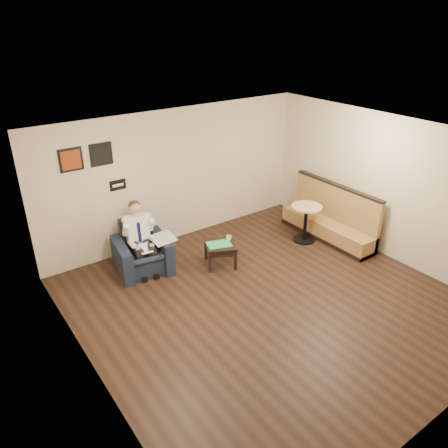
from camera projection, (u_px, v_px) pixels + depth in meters
ground at (269, 302)px, 7.49m from camera, size 6.00×6.00×0.00m
wall_back at (177, 176)px, 9.07m from camera, size 6.00×0.02×2.80m
wall_left at (87, 294)px, 5.31m from camera, size 0.02×6.00×2.80m
wall_right at (389, 188)px, 8.45m from camera, size 0.02×6.00×2.80m
ceiling at (277, 142)px, 6.26m from camera, size 6.00×6.00×0.02m
seating_sign at (118, 185)px, 8.33m from camera, size 0.32×0.02×0.20m
art_print_left at (71, 160)px, 7.63m from camera, size 0.42×0.03×0.42m
art_print_right at (101, 154)px, 7.91m from camera, size 0.42×0.03×0.42m
armchair at (142, 248)px, 8.22m from camera, size 1.11×1.11×0.94m
seated_man at (143, 243)px, 8.05m from camera, size 0.75×1.00×1.29m
lap_papers at (145, 248)px, 8.00m from camera, size 0.24×0.32×0.01m
newspaper at (163, 238)px, 8.22m from camera, size 0.46×0.55×0.01m
side_table at (220, 254)px, 8.50m from camera, size 0.74×0.74×0.46m
green_folder at (219, 244)px, 8.37m from camera, size 0.53×0.44×0.01m
coffee_mug at (228, 238)px, 8.51m from camera, size 0.11×0.11×0.10m
smartphone at (221, 239)px, 8.54m from camera, size 0.16×0.14×0.01m
banquette at (329, 213)px, 9.37m from camera, size 0.54×2.28×1.17m
cafe_table at (305, 223)px, 9.33m from camera, size 0.81×0.81×0.81m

